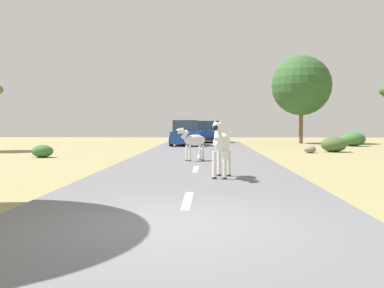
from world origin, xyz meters
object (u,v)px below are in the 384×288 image
(zebra_0, at_px, (221,143))
(car_1, at_px, (210,132))
(bush_3, at_px, (334,144))
(tree_3, at_px, (301,86))
(car_0, at_px, (187,134))
(bush_2, at_px, (353,139))
(bush_0, at_px, (42,151))
(rock_1, at_px, (310,149))
(zebra_2, at_px, (193,141))

(zebra_0, height_order, car_1, car_1)
(zebra_0, xyz_separation_m, bush_3, (6.50, 12.47, -0.58))
(bush_3, bearing_deg, tree_3, 87.42)
(zebra_0, relative_size, car_1, 0.37)
(bush_3, bearing_deg, zebra_0, -117.51)
(car_0, distance_m, tree_3, 10.72)
(car_0, distance_m, bush_3, 10.41)
(bush_2, bearing_deg, zebra_0, -116.83)
(zebra_0, bearing_deg, car_1, -77.97)
(tree_3, bearing_deg, zebra_0, -106.54)
(tree_3, xyz_separation_m, bush_0, (-14.89, -15.60, -4.27))
(car_1, relative_size, rock_1, 6.86)
(bush_3, bearing_deg, bush_2, 64.46)
(bush_2, relative_size, rock_1, 2.52)
(zebra_2, height_order, bush_2, zebra_2)
(tree_3, relative_size, bush_0, 7.19)
(zebra_2, distance_m, bush_2, 17.16)
(bush_3, bearing_deg, car_0, 143.11)
(zebra_0, height_order, bush_0, zebra_0)
(tree_3, xyz_separation_m, bush_3, (-0.50, -11.09, -4.14))
(zebra_2, bearing_deg, rock_1, -76.87)
(bush_3, relative_size, rock_1, 2.14)
(zebra_0, distance_m, bush_2, 21.48)
(car_0, bearing_deg, tree_3, 31.76)
(bush_2, xyz_separation_m, rock_1, (-4.67, -7.51, -0.30))
(zebra_0, height_order, bush_3, zebra_0)
(zebra_2, bearing_deg, bush_3, -79.45)
(bush_0, xyz_separation_m, bush_2, (17.59, 11.21, 0.20))
(car_0, distance_m, bush_2, 11.53)
(bush_3, bearing_deg, rock_1, -150.83)
(car_0, xyz_separation_m, car_1, (1.66, 5.51, 0.00))
(bush_2, bearing_deg, car_1, 152.83)
(car_0, distance_m, bush_0, 12.37)
(tree_3, relative_size, bush_3, 4.97)
(bush_3, height_order, rock_1, bush_3)
(car_0, relative_size, tree_3, 0.64)
(zebra_0, relative_size, rock_1, 2.56)
(car_1, height_order, bush_0, car_1)
(zebra_2, xyz_separation_m, rock_1, (5.98, 5.94, -0.66))
(zebra_0, distance_m, bush_3, 14.07)
(car_1, height_order, rock_1, car_1)
(zebra_0, distance_m, car_0, 18.80)
(tree_3, bearing_deg, bush_3, -92.58)
(zebra_2, relative_size, bush_3, 0.97)
(bush_0, xyz_separation_m, bush_3, (14.39, 4.51, 0.13))
(zebra_2, relative_size, tree_3, 0.20)
(zebra_0, distance_m, zebra_2, 5.79)
(car_1, relative_size, bush_0, 4.64)
(zebra_0, bearing_deg, bush_3, -105.86)
(zebra_0, xyz_separation_m, rock_1, (5.03, 11.65, -0.80))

